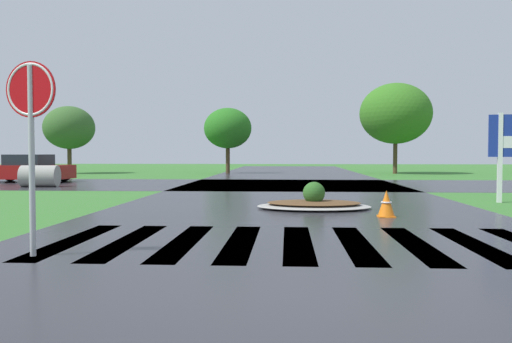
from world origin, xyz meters
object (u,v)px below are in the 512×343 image
(stop_sign, at_px, (31,111))
(drainage_pipe_stack, at_px, (40,176))
(traffic_cone, at_px, (386,204))
(median_island, at_px, (314,203))
(car_blue_compact, at_px, (27,169))

(stop_sign, height_order, drainage_pipe_stack, stop_sign)
(drainage_pipe_stack, bearing_deg, stop_sign, -64.28)
(traffic_cone, bearing_deg, drainage_pipe_stack, 142.93)
(median_island, xyz_separation_m, drainage_pipe_stack, (-10.90, 7.72, 0.31))
(stop_sign, distance_m, median_island, 7.77)
(stop_sign, height_order, traffic_cone, stop_sign)
(stop_sign, relative_size, drainage_pipe_stack, 1.73)
(car_blue_compact, bearing_deg, median_island, 142.79)
(car_blue_compact, bearing_deg, stop_sign, 120.27)
(traffic_cone, bearing_deg, median_island, 132.35)
(stop_sign, distance_m, drainage_pipe_stack, 15.65)
(median_island, bearing_deg, stop_sign, -123.25)
(car_blue_compact, height_order, drainage_pipe_stack, car_blue_compact)
(stop_sign, relative_size, traffic_cone, 4.44)
(median_island, height_order, drainage_pipe_stack, drainage_pipe_stack)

